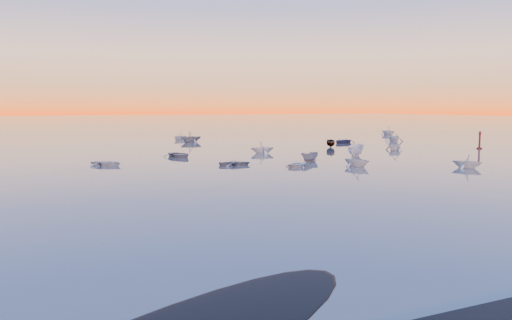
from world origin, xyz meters
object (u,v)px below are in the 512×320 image
boat_near_center (356,156)px  channel_marker (480,141)px  boat_near_right (357,166)px  boat_near_left (107,165)px

boat_near_center → channel_marker: channel_marker is taller
boat_near_right → boat_near_left: bearing=-44.9°
boat_near_center → boat_near_right: size_ratio=1.30×
channel_marker → boat_near_left: bearing=178.8°
boat_near_center → channel_marker: 24.62m
boat_near_center → boat_near_right: 11.10m
boat_near_right → boat_near_center: bearing=-143.8°
boat_near_right → channel_marker: bearing=-179.0°
boat_near_right → channel_marker: (30.91, 11.04, 1.15)m
boat_near_center → boat_near_right: bearing=105.9°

